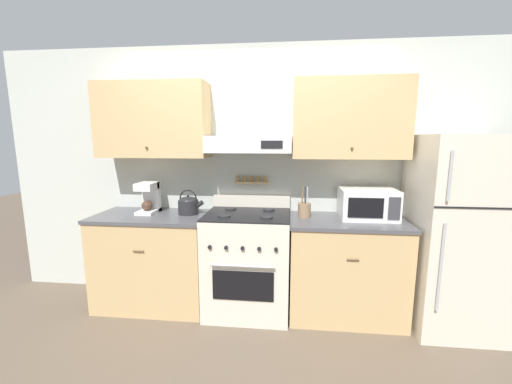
{
  "coord_description": "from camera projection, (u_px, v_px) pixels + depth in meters",
  "views": [
    {
      "loc": [
        0.38,
        -2.52,
        1.64
      ],
      "look_at": [
        0.08,
        0.26,
        1.17
      ],
      "focal_mm": 22.0,
      "sensor_mm": 36.0,
      "label": 1
    }
  ],
  "objects": [
    {
      "name": "refrigerator",
      "position": [
        454.0,
        233.0,
        2.71
      ],
      "size": [
        0.7,
        0.74,
        1.68
      ],
      "color": "beige",
      "rests_on": "ground_plane"
    },
    {
      "name": "counter_left",
      "position": [
        155.0,
        259.0,
        3.12
      ],
      "size": [
        1.1,
        0.64,
        0.92
      ],
      "color": "tan",
      "rests_on": "ground_plane"
    },
    {
      "name": "counter_right",
      "position": [
        345.0,
        267.0,
        2.93
      ],
      "size": [
        1.04,
        0.64,
        0.92
      ],
      "color": "tan",
      "rests_on": "ground_plane"
    },
    {
      "name": "coffee_maker",
      "position": [
        149.0,
        197.0,
        3.12
      ],
      "size": [
        0.17,
        0.26,
        0.3
      ],
      "color": "white",
      "rests_on": "counter_left"
    },
    {
      "name": "stove_range",
      "position": [
        248.0,
        262.0,
        3.0
      ],
      "size": [
        0.78,
        0.68,
        1.08
      ],
      "color": "beige",
      "rests_on": "ground_plane"
    },
    {
      "name": "microwave",
      "position": [
        367.0,
        204.0,
        2.89
      ],
      "size": [
        0.5,
        0.38,
        0.27
      ],
      "color": "white",
      "rests_on": "counter_right"
    },
    {
      "name": "utensil_crock",
      "position": [
        304.0,
        209.0,
        2.94
      ],
      "size": [
        0.12,
        0.12,
        0.29
      ],
      "color": "#8E7051",
      "rests_on": "counter_right"
    },
    {
      "name": "tea_kettle",
      "position": [
        189.0,
        205.0,
        3.05
      ],
      "size": [
        0.25,
        0.2,
        0.24
      ],
      "color": "#232326",
      "rests_on": "counter_left"
    },
    {
      "name": "ground_plane",
      "position": [
        244.0,
        327.0,
        2.78
      ],
      "size": [
        16.0,
        16.0,
        0.0
      ],
      "primitive_type": "plane",
      "color": "brown"
    },
    {
      "name": "wall_back",
      "position": [
        250.0,
        159.0,
        3.13
      ],
      "size": [
        5.2,
        0.46,
        2.55
      ],
      "color": "silver",
      "rests_on": "ground_plane"
    }
  ]
}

